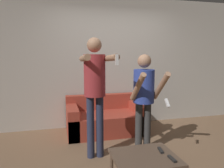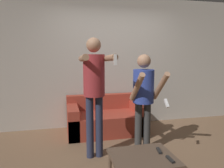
{
  "view_description": "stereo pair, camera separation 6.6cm",
  "coord_description": "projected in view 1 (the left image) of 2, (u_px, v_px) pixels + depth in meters",
  "views": [
    {
      "loc": [
        -1.11,
        -2.94,
        1.55
      ],
      "look_at": [
        -0.21,
        0.62,
        1.03
      ],
      "focal_mm": 35.0,
      "sensor_mm": 36.0,
      "label": 1
    },
    {
      "loc": [
        -1.04,
        -2.95,
        1.55
      ],
      "look_at": [
        -0.21,
        0.62,
        1.03
      ],
      "focal_mm": 35.0,
      "sensor_mm": 36.0,
      "label": 2
    }
  ],
  "objects": [
    {
      "name": "ground_plane",
      "position": [
        135.0,
        156.0,
        3.31
      ],
      "size": [
        14.0,
        14.0,
        0.0
      ],
      "primitive_type": "plane",
      "color": "brown"
    },
    {
      "name": "wall_back",
      "position": [
        110.0,
        62.0,
        4.64
      ],
      "size": [
        6.4,
        0.06,
        2.7
      ],
      "color": "#B7B2A8",
      "rests_on": "ground_plane"
    },
    {
      "name": "couch",
      "position": [
        106.0,
        119.0,
        4.31
      ],
      "size": [
        1.5,
        0.83,
        0.7
      ],
      "color": "#9E3828",
      "rests_on": "ground_plane"
    },
    {
      "name": "person_standing_left",
      "position": [
        95.0,
        84.0,
        3.11
      ],
      "size": [
        0.43,
        0.73,
        1.77
      ],
      "color": "#282D47",
      "rests_on": "ground_plane"
    },
    {
      "name": "person_standing_right",
      "position": [
        144.0,
        93.0,
        3.32
      ],
      "size": [
        0.44,
        0.63,
        1.53
      ],
      "color": "#383838",
      "rests_on": "ground_plane"
    },
    {
      "name": "coffee_table",
      "position": [
        145.0,
        159.0,
        2.52
      ],
      "size": [
        0.74,
        0.62,
        0.37
      ],
      "color": "brown",
      "rests_on": "ground_plane"
    },
    {
      "name": "remote_near",
      "position": [
        172.0,
        159.0,
        2.43
      ],
      "size": [
        0.04,
        0.15,
        0.02
      ],
      "color": "black",
      "rests_on": "coffee_table"
    },
    {
      "name": "remote_far",
      "position": [
        160.0,
        150.0,
        2.64
      ],
      "size": [
        0.06,
        0.15,
        0.02
      ],
      "color": "black",
      "rests_on": "coffee_table"
    }
  ]
}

